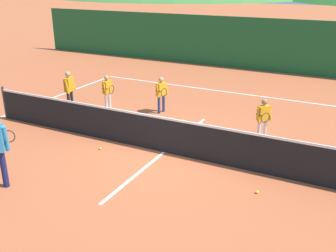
{
  "coord_description": "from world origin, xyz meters",
  "views": [
    {
      "loc": [
        4.27,
        -8.16,
        4.31
      ],
      "look_at": [
        0.25,
        -0.27,
        0.87
      ],
      "focal_mm": 41.39,
      "sensor_mm": 36.0,
      "label": 1
    }
  ],
  "objects_px": {
    "student_1": "(107,89)",
    "tennis_ball_4": "(100,149)",
    "tennis_ball_5": "(257,192)",
    "student_0": "(69,87)",
    "student_2": "(161,92)",
    "tennis_net": "(164,134)",
    "student_3": "(263,116)"
  },
  "relations": [
    {
      "from": "tennis_net",
      "to": "student_3",
      "type": "bearing_deg",
      "value": 43.72
    },
    {
      "from": "student_1",
      "to": "tennis_ball_4",
      "type": "height_order",
      "value": "student_1"
    },
    {
      "from": "student_1",
      "to": "student_2",
      "type": "height_order",
      "value": "student_2"
    },
    {
      "from": "student_0",
      "to": "student_1",
      "type": "relative_size",
      "value": 1.13
    },
    {
      "from": "student_2",
      "to": "tennis_ball_5",
      "type": "bearing_deg",
      "value": -41.02
    },
    {
      "from": "student_0",
      "to": "student_2",
      "type": "relative_size",
      "value": 1.1
    },
    {
      "from": "student_2",
      "to": "tennis_net",
      "type": "bearing_deg",
      "value": -60.9
    },
    {
      "from": "student_3",
      "to": "tennis_ball_5",
      "type": "xyz_separation_m",
      "value": [
        0.66,
        -2.91,
        -0.68
      ]
    },
    {
      "from": "tennis_net",
      "to": "student_1",
      "type": "distance_m",
      "value": 4.03
    },
    {
      "from": "student_1",
      "to": "student_3",
      "type": "height_order",
      "value": "student_1"
    },
    {
      "from": "student_3",
      "to": "tennis_ball_4",
      "type": "height_order",
      "value": "student_3"
    },
    {
      "from": "student_0",
      "to": "tennis_ball_5",
      "type": "bearing_deg",
      "value": -19.53
    },
    {
      "from": "tennis_ball_5",
      "to": "student_1",
      "type": "bearing_deg",
      "value": 152.3
    },
    {
      "from": "student_0",
      "to": "tennis_ball_4",
      "type": "xyz_separation_m",
      "value": [
        2.88,
        -2.24,
        -0.77
      ]
    },
    {
      "from": "student_3",
      "to": "tennis_ball_4",
      "type": "bearing_deg",
      "value": -144.36
    },
    {
      "from": "tennis_ball_4",
      "to": "tennis_ball_5",
      "type": "distance_m",
      "value": 4.3
    },
    {
      "from": "tennis_net",
      "to": "student_3",
      "type": "distance_m",
      "value": 2.86
    },
    {
      "from": "tennis_ball_5",
      "to": "student_3",
      "type": "bearing_deg",
      "value": 102.72
    },
    {
      "from": "student_1",
      "to": "tennis_ball_4",
      "type": "xyz_separation_m",
      "value": [
        1.77,
        -2.88,
        -0.68
      ]
    },
    {
      "from": "tennis_net",
      "to": "tennis_ball_5",
      "type": "bearing_deg",
      "value": -19.07
    },
    {
      "from": "tennis_net",
      "to": "student_2",
      "type": "relative_size",
      "value": 9.53
    },
    {
      "from": "tennis_net",
      "to": "tennis_ball_4",
      "type": "height_order",
      "value": "tennis_net"
    },
    {
      "from": "student_0",
      "to": "student_1",
      "type": "bearing_deg",
      "value": 29.81
    },
    {
      "from": "student_2",
      "to": "tennis_ball_4",
      "type": "xyz_separation_m",
      "value": [
        -0.04,
        -3.4,
        -0.7
      ]
    },
    {
      "from": "student_2",
      "to": "student_3",
      "type": "height_order",
      "value": "student_2"
    },
    {
      "from": "student_3",
      "to": "tennis_ball_5",
      "type": "distance_m",
      "value": 3.06
    },
    {
      "from": "student_0",
      "to": "student_2",
      "type": "xyz_separation_m",
      "value": [
        2.92,
        1.16,
        -0.07
      ]
    },
    {
      "from": "tennis_ball_5",
      "to": "tennis_ball_4",
      "type": "bearing_deg",
      "value": 175.96
    },
    {
      "from": "student_3",
      "to": "tennis_ball_5",
      "type": "height_order",
      "value": "student_3"
    },
    {
      "from": "student_0",
      "to": "student_2",
      "type": "height_order",
      "value": "student_0"
    },
    {
      "from": "student_3",
      "to": "student_1",
      "type": "bearing_deg",
      "value": 177.13
    },
    {
      "from": "student_1",
      "to": "student_3",
      "type": "xyz_separation_m",
      "value": [
        5.4,
        -0.27,
        -0.0
      ]
    }
  ]
}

